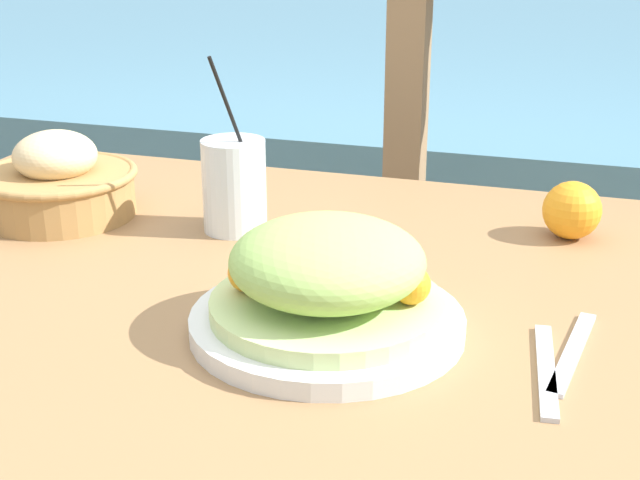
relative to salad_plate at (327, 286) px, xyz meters
The scene contains 9 objects.
patio_table 0.20m from the salad_plate, 135.32° to the left, with size 1.26×0.91×0.77m.
railing_fence 0.83m from the salad_plate, 96.79° to the left, with size 2.80×0.08×1.15m.
sea_backdrop 3.36m from the salad_plate, 91.69° to the left, with size 12.00×4.00×0.61m.
salad_plate is the anchor object (origin of this frame).
drink_glass 0.33m from the salad_plate, 129.11° to the left, with size 0.08×0.09×0.24m.
bread_basket 0.52m from the salad_plate, 153.23° to the left, with size 0.22×0.22×0.12m.
fork 0.23m from the salad_plate, ahead, with size 0.04×0.18×0.00m.
knife 0.25m from the salad_plate, ahead, with size 0.04×0.18×0.00m.
orange_near_basket 0.42m from the salad_plate, 58.10° to the left, with size 0.08×0.08×0.08m.
Camera 1 is at (0.34, -0.88, 1.19)m, focal length 50.00 mm.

